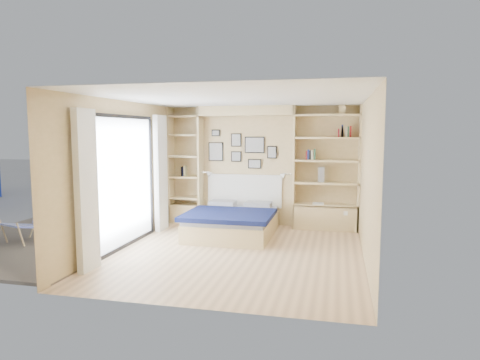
# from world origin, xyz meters

# --- Properties ---
(ground) EXTENTS (4.50, 4.50, 0.00)m
(ground) POSITION_xyz_m (0.00, 0.00, 0.00)
(ground) COLOR #DEB689
(ground) RESTS_ON ground
(room_shell) EXTENTS (4.50, 4.50, 4.50)m
(room_shell) POSITION_xyz_m (-0.39, 1.52, 1.08)
(room_shell) COLOR tan
(room_shell) RESTS_ON ground
(bed) EXTENTS (1.61, 2.02, 1.07)m
(bed) POSITION_xyz_m (-0.37, 1.22, 0.26)
(bed) COLOR #D5BB82
(bed) RESTS_ON ground
(photo_gallery) EXTENTS (1.48, 0.02, 0.82)m
(photo_gallery) POSITION_xyz_m (-0.45, 2.22, 1.60)
(photo_gallery) COLOR black
(photo_gallery) RESTS_ON ground
(reading_lamps) EXTENTS (1.92, 0.12, 0.15)m
(reading_lamps) POSITION_xyz_m (-0.30, 2.00, 1.10)
(reading_lamps) COLOR silver
(reading_lamps) RESTS_ON ground
(shelf_decor) EXTENTS (3.53, 0.23, 2.03)m
(shelf_decor) POSITION_xyz_m (1.06, 2.07, 1.69)
(shelf_decor) COLOR #A51E1E
(shelf_decor) RESTS_ON ground
(deck) EXTENTS (3.20, 4.00, 0.05)m
(deck) POSITION_xyz_m (-3.60, 0.00, 0.00)
(deck) COLOR #6A5D4E
(deck) RESTS_ON ground
(deck_chair) EXTENTS (0.78, 1.01, 0.90)m
(deck_chair) POSITION_xyz_m (-3.76, -0.05, 0.43)
(deck_chair) COLOR tan
(deck_chair) RESTS_ON ground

